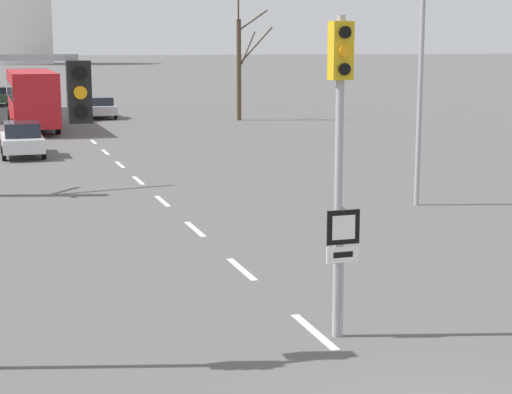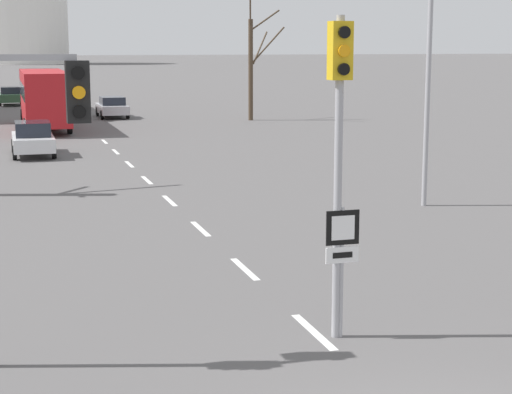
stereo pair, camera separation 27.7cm
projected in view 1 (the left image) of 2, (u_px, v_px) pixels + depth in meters
lane_stripe_0 at (314, 331)px, 15.25m from camera, size 0.16×2.00×0.01m
lane_stripe_1 at (242, 269)px, 19.47m from camera, size 0.16×2.00×0.01m
lane_stripe_2 at (195, 229)px, 23.69m from camera, size 0.16×2.00×0.01m
lane_stripe_3 at (162, 201)px, 27.91m from camera, size 0.16×2.00×0.01m
lane_stripe_4 at (138, 180)px, 32.13m from camera, size 0.16×2.00×0.01m
lane_stripe_5 at (120, 165)px, 36.35m from camera, size 0.16×2.00×0.01m
lane_stripe_6 at (105, 152)px, 40.57m from camera, size 0.16×2.00×0.01m
lane_stripe_7 at (94, 142)px, 44.79m from camera, size 0.16×2.00×0.01m
traffic_signal_centre_tall at (340, 118)px, 14.32m from camera, size 0.36×0.34×5.53m
traffic_signal_near_left at (16, 124)px, 12.98m from camera, size 1.82×0.34×5.10m
route_sign_post at (343, 250)px, 14.70m from camera, size 0.60×0.08×2.31m
street_lamp_right at (412, 48)px, 26.27m from camera, size 1.90×0.36×8.09m
sedan_near_left at (100, 107)px, 59.26m from camera, size 1.93×4.52×1.47m
sedan_near_right at (22, 139)px, 38.97m from camera, size 1.88×4.43×1.58m
city_bus at (32, 95)px, 51.02m from camera, size 2.66×10.80×3.48m
bare_tree_right_near at (241, 63)px, 57.04m from camera, size 2.83×3.57×8.64m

